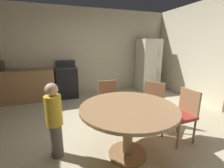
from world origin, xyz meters
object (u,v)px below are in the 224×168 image
object	(u,v)px
dining_table	(128,116)
chair_east	(183,112)
refrigerator	(148,65)
person_child	(54,119)
oven_range	(67,82)
chair_northeast	(152,102)
chair_north	(109,100)

from	to	relation	value
dining_table	chair_east	xyz separation A→B (m)	(1.01, 0.05, -0.11)
refrigerator	person_child	bearing A→B (deg)	-139.48
dining_table	person_child	distance (m)	1.02
oven_range	person_child	world-z (taller)	oven_range
chair_east	person_child	size ratio (longest dim) A/B	0.80
chair_east	chair_northeast	xyz separation A→B (m)	(-0.21, 0.57, 0.00)
chair_east	oven_range	bearing A→B (deg)	-63.56
oven_range	chair_north	size ratio (longest dim) A/B	1.26
refrigerator	dining_table	size ratio (longest dim) A/B	1.32
dining_table	person_child	world-z (taller)	person_child
chair_north	person_child	world-z (taller)	person_child
refrigerator	person_child	xyz separation A→B (m)	(-3.10, -2.65, -0.30)
oven_range	chair_east	distance (m)	3.40
refrigerator	dining_table	xyz separation A→B (m)	(-2.13, -2.96, -0.27)
dining_table	chair_northeast	distance (m)	1.02
refrigerator	oven_range	bearing A→B (deg)	178.89
chair_east	chair_northeast	distance (m)	0.61
person_child	dining_table	bearing A→B (deg)	-0.00
oven_range	chair_east	world-z (taller)	oven_range
refrigerator	chair_north	distance (m)	2.88
person_child	chair_northeast	bearing A→B (deg)	27.70
oven_range	refrigerator	distance (m)	2.82
chair_northeast	chair_east	bearing A→B (deg)	72.51
oven_range	dining_table	distance (m)	3.08
person_child	oven_range	bearing A→B (deg)	100.95
dining_table	chair_north	size ratio (longest dim) A/B	1.53
chair_east	chair_northeast	world-z (taller)	same
dining_table	chair_northeast	bearing A→B (deg)	37.86
chair_northeast	oven_range	bearing A→B (deg)	-96.60
oven_range	person_child	xyz separation A→B (m)	(-0.32, -2.70, 0.11)
chair_east	chair_north	distance (m)	1.37
chair_east	dining_table	bearing A→B (deg)	0.00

